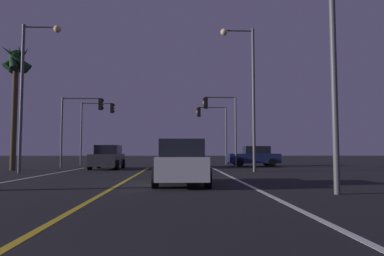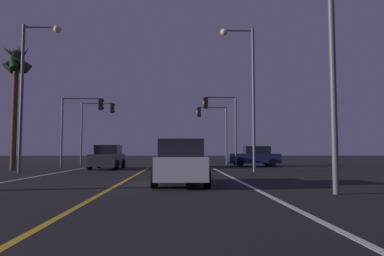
% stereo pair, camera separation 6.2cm
% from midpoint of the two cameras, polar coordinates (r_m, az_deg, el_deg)
% --- Properties ---
extents(lane_edge_right, '(0.16, 31.80, 0.01)m').
position_cam_midpoint_polar(lane_edge_right, '(11.40, 11.01, -10.07)').
color(lane_edge_right, silver).
rests_on(lane_edge_right, ground).
extents(lane_center_divider, '(0.16, 31.80, 0.01)m').
position_cam_midpoint_polar(lane_center_divider, '(11.33, -14.01, -10.07)').
color(lane_center_divider, gold).
rests_on(lane_center_divider, ground).
extents(car_ahead_far, '(2.02, 4.30, 1.70)m').
position_cam_midpoint_polar(car_ahead_far, '(27.30, -1.34, -4.74)').
color(car_ahead_far, black).
rests_on(car_ahead_far, ground).
extents(car_lead_same_lane, '(2.02, 4.30, 1.70)m').
position_cam_midpoint_polar(car_lead_same_lane, '(13.31, -1.87, -5.70)').
color(car_lead_same_lane, black).
rests_on(car_lead_same_lane, ground).
extents(car_oncoming, '(2.02, 4.30, 1.70)m').
position_cam_midpoint_polar(car_oncoming, '(25.69, -13.64, -4.69)').
color(car_oncoming, black).
rests_on(car_oncoming, ground).
extents(car_crossing_side, '(4.30, 2.02, 1.70)m').
position_cam_midpoint_polar(car_crossing_side, '(30.29, 10.04, -4.59)').
color(car_crossing_side, black).
rests_on(car_crossing_side, ground).
extents(traffic_light_near_right, '(2.70, 0.36, 5.59)m').
position_cam_midpoint_polar(traffic_light_near_right, '(27.78, 4.57, 2.10)').
color(traffic_light_near_right, '#4C4C51').
rests_on(traffic_light_near_right, ground).
extents(traffic_light_near_left, '(3.29, 0.36, 5.44)m').
position_cam_midpoint_polar(traffic_light_near_left, '(28.58, -17.54, 1.96)').
color(traffic_light_near_left, '#4C4C51').
rests_on(traffic_light_near_left, ground).
extents(traffic_light_far_right, '(2.91, 0.36, 5.48)m').
position_cam_midpoint_polar(traffic_light_far_right, '(33.20, 3.23, 1.02)').
color(traffic_light_far_right, '#4C4C51').
rests_on(traffic_light_far_right, ground).
extents(traffic_light_far_left, '(3.15, 0.36, 5.81)m').
position_cam_midpoint_polar(traffic_light_far_left, '(33.94, -15.28, 1.44)').
color(traffic_light_far_left, '#4C4C51').
rests_on(traffic_light_far_left, ground).
extents(street_lamp_right_near, '(1.85, 0.44, 8.25)m').
position_cam_midpoint_polar(street_lamp_right_near, '(11.70, 19.98, 16.03)').
color(street_lamp_right_near, '#4C4C51').
rests_on(street_lamp_right_near, ground).
extents(street_lamp_left_mid, '(2.27, 0.44, 8.76)m').
position_cam_midpoint_polar(street_lamp_left_mid, '(22.75, -24.91, 7.28)').
color(street_lamp_left_mid, '#4C4C51').
rests_on(street_lamp_left_mid, ground).
extents(street_lamp_right_far, '(2.13, 0.44, 8.95)m').
position_cam_midpoint_polar(street_lamp_right_far, '(22.13, 8.79, 7.51)').
color(street_lamp_right_far, '#4C4C51').
rests_on(street_lamp_right_far, ground).
extents(palm_tree_left_mid, '(2.14, 1.90, 8.47)m').
position_cam_midpoint_polar(palm_tree_left_mid, '(26.66, -26.81, 8.51)').
color(palm_tree_left_mid, '#473826').
rests_on(palm_tree_left_mid, ground).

